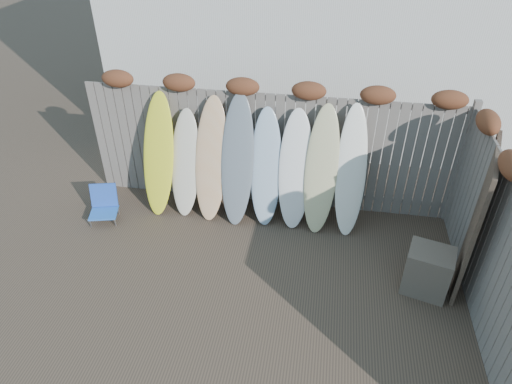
% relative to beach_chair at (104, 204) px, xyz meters
% --- Properties ---
extents(ground, '(80.00, 80.00, 0.00)m').
position_rel_beach_chair_xyz_m(ground, '(2.59, -1.49, -0.27)').
color(ground, '#493A2D').
extents(back_fence, '(6.05, 0.28, 2.24)m').
position_rel_beach_chair_xyz_m(back_fence, '(2.65, 0.91, 0.92)').
color(back_fence, slate).
rests_on(back_fence, ground).
extents(right_fence, '(0.28, 4.40, 2.24)m').
position_rel_beach_chair_xyz_m(right_fence, '(5.59, -1.23, 0.88)').
color(right_fence, slate).
rests_on(right_fence, ground).
extents(beach_chair, '(0.53, 0.55, 0.57)m').
position_rel_beach_chair_xyz_m(beach_chair, '(0.00, 0.00, 0.00)').
color(beach_chair, blue).
rests_on(beach_chair, ground).
extents(wooden_crate, '(0.69, 0.62, 0.68)m').
position_rel_beach_chair_xyz_m(wooden_crate, '(5.03, -0.80, 0.07)').
color(wooden_crate, '#50453C').
rests_on(wooden_crate, ground).
extents(lattice_panel, '(0.43, 1.29, 2.00)m').
position_rel_beach_chair_xyz_m(lattice_panel, '(5.54, -0.42, 0.73)').
color(lattice_panel, '#2F211C').
rests_on(lattice_panel, ground).
extents(surfboard_0, '(0.60, 0.75, 1.98)m').
position_rel_beach_chair_xyz_m(surfboard_0, '(0.86, 0.50, 0.73)').
color(surfboard_0, yellow).
rests_on(surfboard_0, ground).
extents(surfboard_1, '(0.53, 0.65, 1.74)m').
position_rel_beach_chair_xyz_m(surfboard_1, '(1.30, 0.51, 0.60)').
color(surfboard_1, beige).
rests_on(surfboard_1, ground).
extents(surfboard_2, '(0.59, 0.74, 1.97)m').
position_rel_beach_chair_xyz_m(surfboard_2, '(1.74, 0.50, 0.72)').
color(surfboard_2, '#FFC290').
rests_on(surfboard_2, ground).
extents(surfboard_3, '(0.53, 0.74, 2.06)m').
position_rel_beach_chair_xyz_m(surfboard_3, '(2.17, 0.46, 0.76)').
color(surfboard_3, slate).
rests_on(surfboard_3, ground).
extents(surfboard_4, '(0.55, 0.70, 1.85)m').
position_rel_beach_chair_xyz_m(surfboard_4, '(2.62, 0.50, 0.66)').
color(surfboard_4, '#9BB5CD').
rests_on(surfboard_4, ground).
extents(surfboard_5, '(0.56, 0.69, 1.87)m').
position_rel_beach_chair_xyz_m(surfboard_5, '(3.08, 0.50, 0.67)').
color(surfboard_5, white).
rests_on(surfboard_5, ground).
extents(surfboard_6, '(0.54, 0.73, 1.98)m').
position_rel_beach_chair_xyz_m(surfboard_6, '(3.49, 0.47, 0.72)').
color(surfboard_6, beige).
rests_on(surfboard_6, ground).
extents(surfboard_7, '(0.51, 0.74, 2.00)m').
position_rel_beach_chair_xyz_m(surfboard_7, '(3.94, 0.49, 0.74)').
color(surfboard_7, white).
rests_on(surfboard_7, ground).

